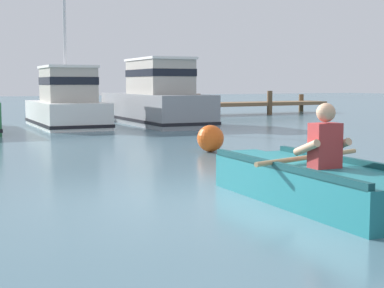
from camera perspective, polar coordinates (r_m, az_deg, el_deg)
name	(u,v)px	position (r m, az deg, el deg)	size (l,w,h in m)	color
ground_plane	(193,199)	(7.15, 0.10, -5.42)	(120.00, 120.00, 0.00)	slate
wooden_dock	(205,105)	(25.75, 1.33, 3.88)	(12.69, 1.64, 1.08)	brown
rowboat_with_person	(313,181)	(7.08, 11.77, -3.59)	(1.96, 3.72, 1.19)	#1E727A
moored_boat_white	(67,104)	(19.34, -12.22, 3.82)	(2.30, 4.83, 4.47)	white
moored_boat_grey	(155,100)	(20.33, -3.62, 4.35)	(2.45, 6.72, 2.27)	gray
mooring_buoy	(210,138)	(12.01, 1.83, 0.55)	(0.56, 0.56, 0.56)	#E55919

